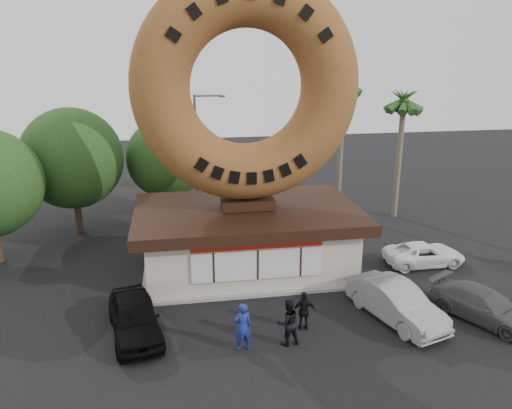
{
  "coord_description": "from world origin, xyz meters",
  "views": [
    {
      "loc": [
        -3.49,
        -17.47,
        11.01
      ],
      "look_at": [
        0.1,
        4.0,
        4.09
      ],
      "focal_mm": 35.0,
      "sensor_mm": 36.0,
      "label": 1
    }
  ],
  "objects_px": {
    "car_grey": "(484,305)",
    "car_white": "(424,254)",
    "donut_shop": "(248,236)",
    "person_center": "(288,322)",
    "person_left": "(243,327)",
    "giant_donut": "(247,88)",
    "car_silver": "(396,302)",
    "street_lamp": "(198,147)",
    "car_black": "(134,317)",
    "person_right": "(304,311)"
  },
  "relations": [
    {
      "from": "donut_shop",
      "to": "person_right",
      "type": "relative_size",
      "value": 6.75
    },
    {
      "from": "street_lamp",
      "to": "car_black",
      "type": "xyz_separation_m",
      "value": [
        -3.51,
        -15.5,
        -3.71
      ]
    },
    {
      "from": "donut_shop",
      "to": "person_center",
      "type": "xyz_separation_m",
      "value": [
        0.48,
        -7.1,
        -0.82
      ]
    },
    {
      "from": "car_silver",
      "to": "car_white",
      "type": "relative_size",
      "value": 1.14
    },
    {
      "from": "giant_donut",
      "to": "car_grey",
      "type": "xyz_separation_m",
      "value": [
        9.0,
        -6.7,
        -8.51
      ]
    },
    {
      "from": "donut_shop",
      "to": "person_center",
      "type": "distance_m",
      "value": 7.17
    },
    {
      "from": "donut_shop",
      "to": "street_lamp",
      "type": "bearing_deg",
      "value": 100.5
    },
    {
      "from": "person_left",
      "to": "person_center",
      "type": "relative_size",
      "value": 1.03
    },
    {
      "from": "donut_shop",
      "to": "giant_donut",
      "type": "bearing_deg",
      "value": 90.0
    },
    {
      "from": "giant_donut",
      "to": "car_silver",
      "type": "height_order",
      "value": "giant_donut"
    },
    {
      "from": "donut_shop",
      "to": "car_silver",
      "type": "relative_size",
      "value": 2.33
    },
    {
      "from": "person_left",
      "to": "person_right",
      "type": "relative_size",
      "value": 1.17
    },
    {
      "from": "person_left",
      "to": "car_grey",
      "type": "distance_m",
      "value": 10.29
    },
    {
      "from": "donut_shop",
      "to": "person_right",
      "type": "xyz_separation_m",
      "value": [
        1.36,
        -6.2,
        -0.94
      ]
    },
    {
      "from": "street_lamp",
      "to": "giant_donut",
      "type": "bearing_deg",
      "value": -79.49
    },
    {
      "from": "car_silver",
      "to": "car_grey",
      "type": "bearing_deg",
      "value": -27.6
    },
    {
      "from": "car_black",
      "to": "person_left",
      "type": "bearing_deg",
      "value": -33.45
    },
    {
      "from": "street_lamp",
      "to": "car_black",
      "type": "relative_size",
      "value": 1.76
    },
    {
      "from": "person_right",
      "to": "car_white",
      "type": "xyz_separation_m",
      "value": [
        7.86,
        5.13,
        -0.24
      ]
    },
    {
      "from": "donut_shop",
      "to": "giant_donut",
      "type": "distance_m",
      "value": 7.4
    },
    {
      "from": "person_center",
      "to": "car_silver",
      "type": "height_order",
      "value": "person_center"
    },
    {
      "from": "giant_donut",
      "to": "car_silver",
      "type": "relative_size",
      "value": 2.23
    },
    {
      "from": "donut_shop",
      "to": "car_black",
      "type": "relative_size",
      "value": 2.46
    },
    {
      "from": "car_grey",
      "to": "car_silver",
      "type": "bearing_deg",
      "value": 141.55
    },
    {
      "from": "street_lamp",
      "to": "person_center",
      "type": "relative_size",
      "value": 4.23
    },
    {
      "from": "person_left",
      "to": "giant_donut",
      "type": "bearing_deg",
      "value": -111.18
    },
    {
      "from": "person_center",
      "to": "car_white",
      "type": "xyz_separation_m",
      "value": [
        8.74,
        6.04,
        -0.36
      ]
    },
    {
      "from": "donut_shop",
      "to": "person_left",
      "type": "bearing_deg",
      "value": -100.09
    },
    {
      "from": "donut_shop",
      "to": "person_right",
      "type": "bearing_deg",
      "value": -77.59
    },
    {
      "from": "street_lamp",
      "to": "car_silver",
      "type": "height_order",
      "value": "street_lamp"
    },
    {
      "from": "donut_shop",
      "to": "person_left",
      "type": "relative_size",
      "value": 5.75
    },
    {
      "from": "street_lamp",
      "to": "car_grey",
      "type": "bearing_deg",
      "value": -56.99
    },
    {
      "from": "car_black",
      "to": "car_silver",
      "type": "bearing_deg",
      "value": -13.84
    },
    {
      "from": "person_center",
      "to": "person_right",
      "type": "distance_m",
      "value": 1.27
    },
    {
      "from": "person_center",
      "to": "car_white",
      "type": "relative_size",
      "value": 0.45
    },
    {
      "from": "giant_donut",
      "to": "car_black",
      "type": "distance_m",
      "value": 11.38
    },
    {
      "from": "person_left",
      "to": "car_white",
      "type": "xyz_separation_m",
      "value": [
        10.5,
        6.12,
        -0.39
      ]
    },
    {
      "from": "car_white",
      "to": "giant_donut",
      "type": "bearing_deg",
      "value": 82.7
    },
    {
      "from": "car_black",
      "to": "car_grey",
      "type": "distance_m",
      "value": 14.41
    },
    {
      "from": "car_grey",
      "to": "car_white",
      "type": "distance_m",
      "value": 5.62
    },
    {
      "from": "donut_shop",
      "to": "car_white",
      "type": "relative_size",
      "value": 2.66
    },
    {
      "from": "giant_donut",
      "to": "car_grey",
      "type": "distance_m",
      "value": 14.08
    },
    {
      "from": "person_center",
      "to": "car_black",
      "type": "xyz_separation_m",
      "value": [
        -5.85,
        1.62,
        -0.17
      ]
    },
    {
      "from": "person_left",
      "to": "car_black",
      "type": "xyz_separation_m",
      "value": [
        -4.09,
        1.71,
        -0.2
      ]
    },
    {
      "from": "giant_donut",
      "to": "person_center",
      "type": "relative_size",
      "value": 5.67
    },
    {
      "from": "giant_donut",
      "to": "car_white",
      "type": "bearing_deg",
      "value": -6.7
    },
    {
      "from": "street_lamp",
      "to": "car_grey",
      "type": "height_order",
      "value": "street_lamp"
    },
    {
      "from": "donut_shop",
      "to": "person_right",
      "type": "height_order",
      "value": "donut_shop"
    },
    {
      "from": "person_left",
      "to": "car_silver",
      "type": "distance_m",
      "value": 6.74
    },
    {
      "from": "person_left",
      "to": "car_black",
      "type": "height_order",
      "value": "person_left"
    }
  ]
}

